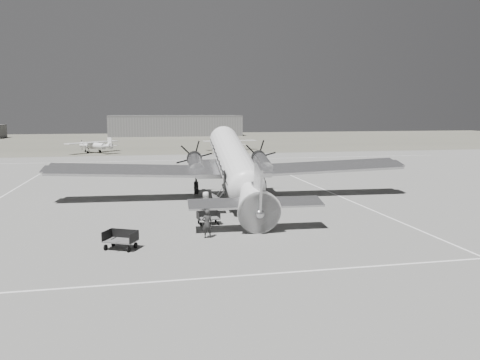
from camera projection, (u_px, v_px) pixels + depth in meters
The scene contains 15 objects.
ground at pixel (217, 213), 35.55m from camera, with size 260.00×260.00×0.00m, color slate.
taxi_line_near at pixel (263, 274), 21.98m from camera, with size 60.00×0.15×0.01m, color silver.
taxi_line_right at pixel (363, 206), 37.95m from camera, with size 0.15×80.00×0.01m, color silver.
taxi_line_left at pixel (0, 198), 41.64m from camera, with size 0.15×60.00×0.01m, color silver.
taxi_line_horizon at pixel (178, 160), 74.32m from camera, with size 90.00×0.15×0.01m, color silver.
grass_infield at pixel (163, 140), 127.63m from camera, with size 260.00×90.00×0.01m, color #5D5B4E.
hangar_main at pixel (175, 126), 152.39m from camera, with size 42.00×14.00×6.60m.
dc3_airliner at pixel (235, 167), 39.11m from camera, with size 31.94×22.17×6.08m, color #B4B4B6, non-canonical shape.
light_plane_left at pixel (94, 147), 87.65m from camera, with size 11.43×9.27×2.37m, color silver, non-canonical shape.
light_plane_right at pixel (231, 145), 93.90m from camera, with size 10.90×8.85×2.26m, color silver, non-canonical shape.
baggage_cart_near at pixel (208, 218), 31.71m from camera, with size 1.57×1.11×0.89m, color #515151, non-canonical shape.
baggage_cart_far at pixel (121, 240), 25.96m from camera, with size 1.83×1.29×1.03m, color #515151, non-canonical shape.
ground_crew at pixel (207, 224), 28.27m from camera, with size 0.64×0.42×1.75m, color #292929.
ramp_agent at pixel (208, 210), 32.76m from camera, with size 0.74×0.57×1.52m, color silver.
passenger at pixel (206, 204), 34.28m from camera, with size 0.89×0.58×1.81m, color #BCBCBA.
Camera 1 is at (-5.31, -34.47, 7.55)m, focal length 35.00 mm.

